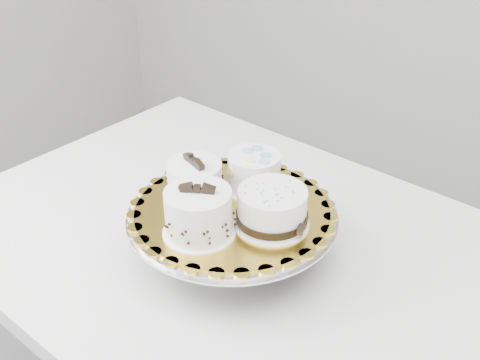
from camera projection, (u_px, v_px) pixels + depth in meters
The scene contains 7 objects.
table at pixel (250, 276), 1.19m from camera, with size 1.31×0.96×0.75m.
cake_stand at pixel (232, 226), 1.09m from camera, with size 0.38×0.38×0.10m.
cake_board at pixel (232, 210), 1.07m from camera, with size 0.35×0.35×0.01m, color gold.
cake_swirl at pixel (198, 214), 0.99m from camera, with size 0.15×0.15×0.10m.
cake_banded at pixel (195, 183), 1.08m from camera, with size 0.13×0.13×0.09m.
cake_dots at pixel (254, 172), 1.11m from camera, with size 0.13×0.13×0.07m.
cake_ribbon at pixel (273, 209), 1.01m from camera, with size 0.14×0.14×0.07m.
Camera 1 is at (0.44, -0.60, 1.46)m, focal length 45.00 mm.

